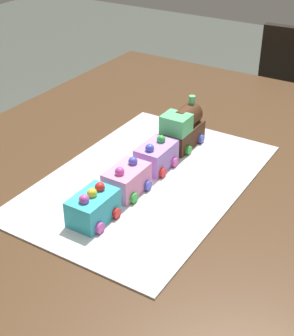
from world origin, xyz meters
name	(u,v)px	position (x,y,z in m)	size (l,w,h in m)	color
dining_table	(145,202)	(0.00, 0.00, 0.63)	(1.40, 1.00, 0.74)	#4C331E
cake_board	(147,180)	(0.06, 0.04, 0.74)	(0.60, 0.40, 0.00)	silver
cake_locomotive	(182,128)	(-0.12, 0.03, 0.79)	(0.14, 0.08, 0.12)	#472816
cake_car_tanker_lavender	(155,157)	(0.00, 0.03, 0.77)	(0.10, 0.08, 0.07)	#AD84E0
cake_car_gondola_bubblegum	(127,180)	(0.12, 0.03, 0.77)	(0.10, 0.08, 0.07)	pink
cake_car_hopper_turquoise	(93,207)	(0.24, 0.03, 0.77)	(0.10, 0.08, 0.07)	#38B7C6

